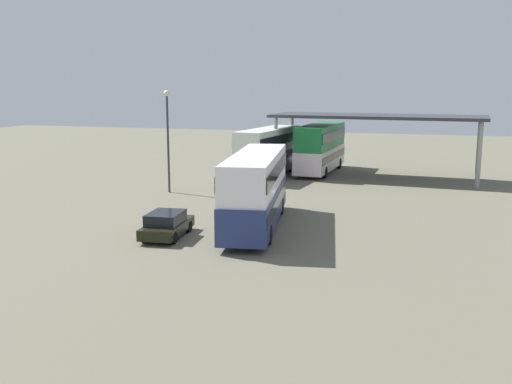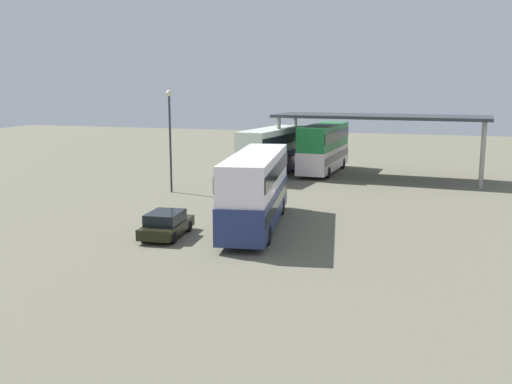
% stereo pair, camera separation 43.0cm
% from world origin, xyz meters
% --- Properties ---
extents(ground_plane, '(140.00, 140.00, 0.00)m').
position_xyz_m(ground_plane, '(0.00, 0.00, 0.00)').
color(ground_plane, '#696653').
extents(double_decker_main, '(4.24, 11.43, 4.14)m').
position_xyz_m(double_decker_main, '(-0.38, 2.37, 2.27)').
color(double_decker_main, navy).
rests_on(double_decker_main, ground_plane).
extents(parked_hatchback, '(2.17, 4.12, 1.35)m').
position_xyz_m(parked_hatchback, '(-4.21, -1.06, 0.67)').
color(parked_hatchback, black).
rests_on(parked_hatchback, ground_plane).
extents(double_decker_near_canopy, '(3.42, 10.23, 4.16)m').
position_xyz_m(double_decker_near_canopy, '(-4.76, 20.31, 2.28)').
color(double_decker_near_canopy, navy).
rests_on(double_decker_near_canopy, ground_plane).
extents(double_decker_mid_row, '(2.93, 10.20, 4.36)m').
position_xyz_m(double_decker_mid_row, '(-0.83, 23.84, 2.39)').
color(double_decker_mid_row, silver).
rests_on(double_decker_mid_row, ground_plane).
extents(depot_canopy, '(18.04, 7.01, 5.37)m').
position_xyz_m(depot_canopy, '(4.24, 22.21, 5.00)').
color(depot_canopy, '#33353A').
rests_on(depot_canopy, ground_plane).
extents(lamppost_tall, '(0.44, 0.44, 7.49)m').
position_xyz_m(lamppost_tall, '(-9.67, 10.68, 4.74)').
color(lamppost_tall, '#33353A').
rests_on(lamppost_tall, ground_plane).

